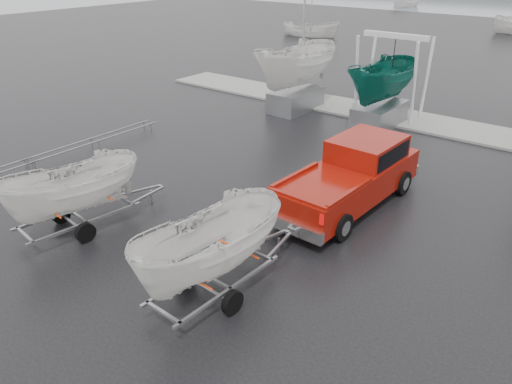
# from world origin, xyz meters

# --- Properties ---
(ground_plane) EXTENTS (120.00, 120.00, 0.00)m
(ground_plane) POSITION_xyz_m (0.00, 0.00, 0.00)
(ground_plane) COLOR black
(ground_plane) RESTS_ON ground
(dock) EXTENTS (30.00, 3.00, 0.12)m
(dock) POSITION_xyz_m (0.00, 13.00, 0.05)
(dock) COLOR gray
(dock) RESTS_ON ground
(pickup_truck) EXTENTS (2.50, 6.35, 2.09)m
(pickup_truck) POSITION_xyz_m (2.26, 3.18, 1.09)
(pickup_truck) COLOR maroon
(pickup_truck) RESTS_ON ground
(trailer_hitched) EXTENTS (1.82, 3.64, 5.15)m
(trailer_hitched) POSITION_xyz_m (2.01, -3.47, 2.79)
(trailer_hitched) COLOR gray
(trailer_hitched) RESTS_ON ground
(trailer_parked) EXTENTS (1.88, 3.72, 4.88)m
(trailer_parked) POSITION_xyz_m (-3.42, -3.60, 2.65)
(trailer_parked) COLOR gray
(trailer_parked) RESTS_ON ground
(boat_hoist) EXTENTS (3.30, 2.18, 4.12)m
(boat_hoist) POSITION_xyz_m (-0.95, 13.00, 2.67)
(boat_hoist) COLOR silver
(boat_hoist) RESTS_ON ground
(keelboat_0) EXTENTS (2.39, 3.20, 10.56)m
(keelboat_0) POSITION_xyz_m (-5.27, 11.00, 3.79)
(keelboat_0) COLOR gray
(keelboat_0) RESTS_ON ground
(keelboat_1) EXTENTS (2.08, 3.20, 6.62)m
(keelboat_1) POSITION_xyz_m (-0.57, 11.20, 3.24)
(keelboat_1) COLOR gray
(keelboat_1) RESTS_ON ground
(mast_rack_0) EXTENTS (0.56, 6.50, 0.06)m
(mast_rack_0) POSITION_xyz_m (-9.00, 1.00, 0.35)
(mast_rack_0) COLOR gray
(mast_rack_0) RESTS_ON ground
(moored_boat_0) EXTENTS (2.69, 2.64, 10.92)m
(moored_boat_0) POSITION_xyz_m (-18.25, 33.03, 0.01)
(moored_boat_0) COLOR silver
(moored_boat_0) RESTS_ON ground
(moored_boat_4) EXTENTS (2.91, 2.96, 11.30)m
(moored_boat_4) POSITION_xyz_m (-22.14, 65.71, 0.00)
(moored_boat_4) COLOR silver
(moored_boat_4) RESTS_ON ground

